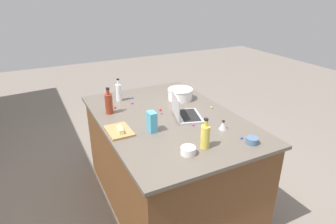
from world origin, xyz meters
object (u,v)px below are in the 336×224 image
at_px(laptop, 184,113).
at_px(cutting_board, 119,131).
at_px(mixing_bowl_large, 180,94).
at_px(bottle_vinegar, 119,92).
at_px(ramekin_small, 252,140).
at_px(ramekin_medium, 188,151).
at_px(bottle_soy, 109,103).
at_px(candy_bag, 152,122).
at_px(kitchen_timer, 223,125).
at_px(butter_stick_left, 120,130).
at_px(bottle_oil, 205,136).

xyz_separation_m(laptop, cutting_board, (-0.01, 0.61, -0.04)).
bearing_deg(laptop, mixing_bowl_large, -24.75).
bearing_deg(bottle_vinegar, ramekin_small, -154.51).
height_order(cutting_board, ramekin_medium, ramekin_medium).
xyz_separation_m(cutting_board, ramekin_small, (-0.63, -0.84, 0.01)).
height_order(bottle_soy, candy_bag, bottle_soy).
bearing_deg(candy_bag, bottle_vinegar, 1.96).
bearing_deg(bottle_soy, ramekin_medium, -162.73).
xyz_separation_m(mixing_bowl_large, ramekin_small, (-1.05, -0.04, -0.04)).
bearing_deg(mixing_bowl_large, kitchen_timer, 178.63).
xyz_separation_m(ramekin_small, candy_bag, (0.52, 0.59, 0.06)).
bearing_deg(mixing_bowl_large, ramekin_small, -178.08).
xyz_separation_m(butter_stick_left, kitchen_timer, (-0.30, -0.78, -0.00)).
bearing_deg(candy_bag, butter_stick_left, 73.36).
bearing_deg(ramekin_small, bottle_oil, 72.52).
bearing_deg(mixing_bowl_large, butter_stick_left, 119.67).
relative_size(laptop, bottle_oil, 1.54).
relative_size(cutting_board, butter_stick_left, 2.41).
xyz_separation_m(mixing_bowl_large, cutting_board, (-0.42, 0.80, -0.05)).
distance_m(mixing_bowl_large, ramekin_medium, 1.07).
relative_size(bottle_vinegar, candy_bag, 1.39).
bearing_deg(bottle_oil, ramekin_medium, 98.43).
distance_m(butter_stick_left, ramekin_small, 1.03).
bearing_deg(butter_stick_left, mixing_bowl_large, -60.33).
bearing_deg(bottle_oil, kitchen_timer, -59.11).
height_order(laptop, candy_bag, laptop).
distance_m(ramekin_small, candy_bag, 0.79).
distance_m(cutting_board, ramekin_small, 1.05).
bearing_deg(cutting_board, ramekin_small, -126.93).
height_order(bottle_soy, butter_stick_left, bottle_soy).
relative_size(laptop, candy_bag, 2.12).
bearing_deg(butter_stick_left, bottle_soy, -5.16).
bearing_deg(kitchen_timer, butter_stick_left, 68.81).
bearing_deg(bottle_vinegar, cutting_board, 161.83).
height_order(laptop, bottle_soy, bottle_soy).
distance_m(bottle_soy, kitchen_timer, 1.05).
bearing_deg(butter_stick_left, laptop, -86.16).
distance_m(mixing_bowl_large, butter_stick_left, 0.92).
relative_size(mixing_bowl_large, kitchen_timer, 3.41).
height_order(bottle_vinegar, candy_bag, bottle_vinegar).
relative_size(bottle_oil, candy_bag, 1.38).
relative_size(laptop, cutting_board, 1.36).
xyz_separation_m(bottle_vinegar, ramekin_medium, (-1.21, -0.11, -0.07)).
bearing_deg(candy_bag, ramekin_medium, -168.72).
relative_size(bottle_vinegar, bottle_soy, 0.94).
bearing_deg(candy_bag, bottle_soy, 22.06).
bearing_deg(bottle_soy, mixing_bowl_large, -88.39).
distance_m(bottle_vinegar, ramekin_small, 1.44).
height_order(laptop, bottle_vinegar, bottle_vinegar).
distance_m(mixing_bowl_large, kitchen_timer, 0.76).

